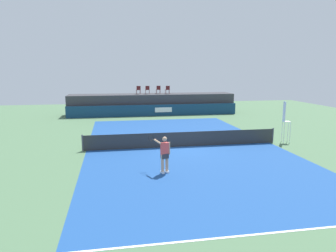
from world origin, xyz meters
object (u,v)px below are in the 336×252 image
umpire_chair (285,119)px  net_post_far (273,135)px  spectator_chair_right (168,89)px  spectator_chair_left (147,89)px  net_post_near (83,143)px  spectator_chair_far_left (138,90)px  tennis_ball (168,149)px  spectator_chair_center (158,89)px  tennis_player (164,153)px

umpire_chair → net_post_far: bearing=-178.6°
spectator_chair_right → net_post_far: bearing=-73.5°
spectator_chair_left → spectator_chair_right: same height
spectator_chair_right → net_post_near: size_ratio=0.89×
spectator_chair_far_left → tennis_ball: spectator_chair_far_left is taller
spectator_chair_center → net_post_near: bearing=-114.2°
spectator_chair_left → umpire_chair: size_ratio=0.32×
spectator_chair_left → tennis_ball: spectator_chair_left is taller
spectator_chair_right → tennis_player: spectator_chair_right is taller
spectator_chair_far_left → umpire_chair: size_ratio=0.32×
spectator_chair_left → spectator_chair_far_left: bearing=-179.1°
spectator_chair_center → tennis_ball: spectator_chair_center is taller
umpire_chair → net_post_far: umpire_chair is taller
tennis_ball → spectator_chair_center: bearing=83.6°
spectator_chair_center → tennis_player: 20.57m
spectator_chair_right → net_post_far: (4.49, -15.12, -2.19)m
spectator_chair_far_left → net_post_far: size_ratio=0.89×
tennis_player → tennis_ball: 4.56m
spectator_chair_center → net_post_far: bearing=-70.5°
spectator_chair_far_left → net_post_far: spectator_chair_far_left is taller
spectator_chair_far_left → tennis_player: bearing=-91.5°
umpire_chair → spectator_chair_left: bearing=116.0°
spectator_chair_center → tennis_player: size_ratio=0.50×
tennis_player → spectator_chair_center: bearing=82.3°
spectator_chair_right → net_post_near: bearing=-117.6°
spectator_chair_far_left → spectator_chair_center: (2.21, 0.04, 0.00)m
tennis_player → tennis_ball: tennis_player is taller
spectator_chair_far_left → net_post_near: bearing=-107.0°
spectator_chair_center → tennis_player: spectator_chair_center is taller
umpire_chair → net_post_near: (-13.24, -0.02, -1.09)m
umpire_chair → net_post_far: size_ratio=2.76×
spectator_chair_far_left → tennis_ball: bearing=-88.4°
spectator_chair_left → spectator_chair_center: 1.22m
spectator_chair_far_left → tennis_ball: (0.43, -15.91, -2.66)m
umpire_chair → tennis_ball: size_ratio=40.59×
spectator_chair_left → net_post_far: (6.68, -15.43, -2.19)m
spectator_chair_center → spectator_chair_left: bearing=-178.6°
net_post_far → spectator_chair_left: bearing=113.4°
umpire_chair → tennis_player: (-9.06, -4.88, -0.63)m
spectator_chair_center → spectator_chair_right: bearing=-18.8°
spectator_chair_left → spectator_chair_center: (1.22, 0.03, 0.00)m
spectator_chair_far_left → spectator_chair_right: bearing=-5.2°
spectator_chair_left → tennis_ball: bearing=-92.0°
tennis_ball → spectator_chair_right: bearing=80.0°
net_post_far → tennis_player: bearing=-149.4°
spectator_chair_center → tennis_player: (-2.75, -20.31, -1.73)m
umpire_chair → net_post_near: umpire_chair is taller
spectator_chair_right → tennis_player: size_ratio=0.50×
net_post_near → tennis_player: bearing=-49.3°
spectator_chair_left → spectator_chair_center: bearing=1.4°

